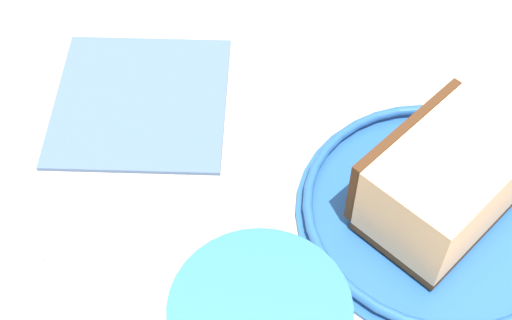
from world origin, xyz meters
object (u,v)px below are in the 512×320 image
cake_slice (444,181)px  teaspoon (415,40)px  small_plate (438,210)px  sugar_cube (25,268)px  folded_napkin (140,100)px

cake_slice → teaspoon: 16.66cm
small_plate → sugar_cube: size_ratio=10.79×
folded_napkin → sugar_cube: (2.71, 15.47, 0.57)cm
cake_slice → small_plate: bearing=146.3°
teaspoon → folded_napkin: teaspoon is taller
small_plate → cake_slice: size_ratio=1.50×
folded_napkin → sugar_cube: 15.72cm
cake_slice → folded_napkin: (21.95, -5.79, -3.26)cm
cake_slice → folded_napkin: size_ratio=0.94×
teaspoon → sugar_cube: size_ratio=7.38×
teaspoon → sugar_cube: (22.33, 25.87, 0.52)cm
folded_napkin → sugar_cube: size_ratio=7.66×
small_plate → folded_napkin: bearing=-15.0°
small_plate → teaspoon: small_plate is taller
cake_slice → sugar_cube: size_ratio=7.20×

